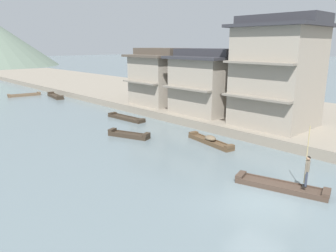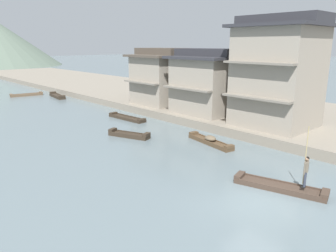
# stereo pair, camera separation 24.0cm
# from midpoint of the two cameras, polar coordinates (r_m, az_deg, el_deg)

# --- Properties ---
(ground_plane) EXTENTS (400.00, 400.00, 0.00)m
(ground_plane) POSITION_cam_midpoint_polar(r_m,az_deg,el_deg) (16.21, 15.27, -12.98)
(ground_plane) COLOR slate
(riverbank_right) EXTENTS (18.00, 110.00, 0.76)m
(riverbank_right) POSITION_cam_midpoint_polar(r_m,az_deg,el_deg) (48.03, -4.74, 5.95)
(riverbank_right) COLOR gray
(riverbank_right) RESTS_ON ground
(boat_foreground_poled) EXTENTS (2.27, 4.71, 0.40)m
(boat_foreground_poled) POSITION_cam_midpoint_polar(r_m,az_deg,el_deg) (17.92, 18.97, -10.07)
(boat_foreground_poled) COLOR #423328
(boat_foreground_poled) RESTS_ON ground
(boatman_person) EXTENTS (0.53, 0.37, 3.04)m
(boatman_person) POSITION_cam_midpoint_polar(r_m,az_deg,el_deg) (17.32, 23.08, -6.75)
(boatman_person) COLOR black
(boatman_person) RESTS_ON boat_foreground_poled
(boat_moored_nearest) EXTENTS (4.51, 1.67, 0.44)m
(boat_moored_nearest) POSITION_cam_midpoint_polar(r_m,az_deg,el_deg) (51.36, -24.22, 5.02)
(boat_moored_nearest) COLOR brown
(boat_moored_nearest) RESTS_ON ground
(boat_moored_second) EXTENTS (1.60, 4.58, 0.63)m
(boat_moored_second) POSITION_cam_midpoint_polar(r_m,az_deg,el_deg) (24.47, 7.20, -2.65)
(boat_moored_second) COLOR brown
(boat_moored_second) RESTS_ON ground
(boat_moored_third) EXTENTS (2.04, 3.63, 0.51)m
(boat_moored_third) POSITION_cam_midpoint_polar(r_m,az_deg,el_deg) (26.21, -7.21, -1.58)
(boat_moored_third) COLOR #33281E
(boat_moored_third) RESTS_ON ground
(boat_midriver_drifting) EXTENTS (1.29, 4.82, 0.40)m
(boat_midriver_drifting) POSITION_cam_midpoint_polar(r_m,az_deg,el_deg) (32.42, -7.65, 1.39)
(boat_midriver_drifting) COLOR #33281E
(boat_midriver_drifting) RESTS_ON ground
(boat_midriver_upstream) EXTENTS (1.60, 4.84, 0.56)m
(boat_midriver_upstream) POSITION_cam_midpoint_polar(r_m,az_deg,el_deg) (48.20, -19.45, 4.98)
(boat_midriver_upstream) COLOR #33281E
(boat_midriver_upstream) RESTS_ON ground
(house_waterfront_nearest) EXTENTS (6.55, 6.65, 8.74)m
(house_waterfront_nearest) POSITION_cam_midpoint_polar(r_m,az_deg,el_deg) (27.56, 18.53, 8.92)
(house_waterfront_nearest) COLOR gray
(house_waterfront_nearest) RESTS_ON riverbank_right
(house_waterfront_second) EXTENTS (6.97, 6.50, 6.14)m
(house_waterfront_second) POSITION_cam_midpoint_polar(r_m,az_deg,el_deg) (31.93, 7.04, 7.83)
(house_waterfront_second) COLOR gray
(house_waterfront_second) RESTS_ON riverbank_right
(house_waterfront_tall) EXTENTS (7.00, 6.09, 6.14)m
(house_waterfront_tall) POSITION_cam_midpoint_polar(r_m,az_deg,el_deg) (36.64, -1.18, 8.76)
(house_waterfront_tall) COLOR gray
(house_waterfront_tall) RESTS_ON riverbank_right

